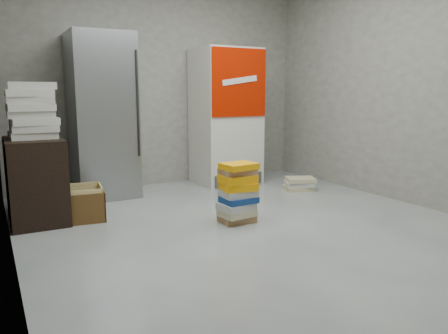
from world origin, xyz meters
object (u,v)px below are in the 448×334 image
Objects in this scene: wood_shelf at (36,180)px; phonebook_stack_main at (238,193)px; coke_cooler at (226,117)px; cardboard_box at (82,206)px; steel_fridge at (102,116)px.

wood_shelf is 1.94m from phonebook_stack_main.
coke_cooler is 2.41m from cardboard_box.
phonebook_stack_main is at bearing -30.60° from wood_shelf.
coke_cooler is at bearing 30.25° from cardboard_box.
steel_fridge reaches higher than phonebook_stack_main.
steel_fridge is at bearing 179.82° from coke_cooler.
phonebook_stack_main is (0.84, -1.72, -0.66)m from steel_fridge.
cardboard_box is (-0.45, -0.90, -0.81)m from steel_fridge.
phonebook_stack_main is 1.27× the size of cardboard_box.
steel_fridge is at bearing 41.31° from wood_shelf.
phonebook_stack_main reaches higher than cardboard_box.
coke_cooler is 2.25× the size of wood_shelf.
steel_fridge is at bearing 70.78° from cardboard_box.
coke_cooler is 3.97× the size of cardboard_box.
steel_fridge is 2.37× the size of wood_shelf.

